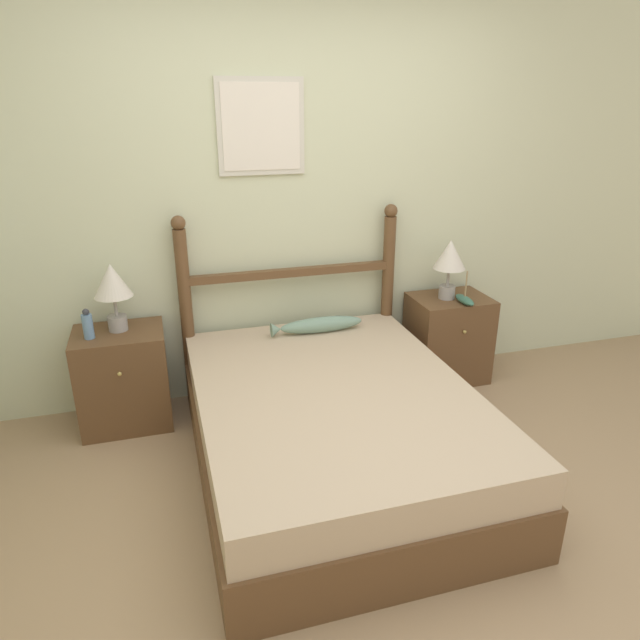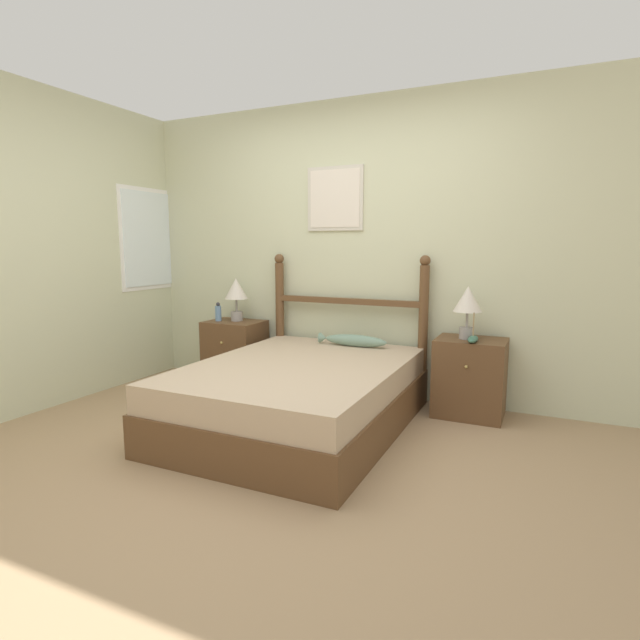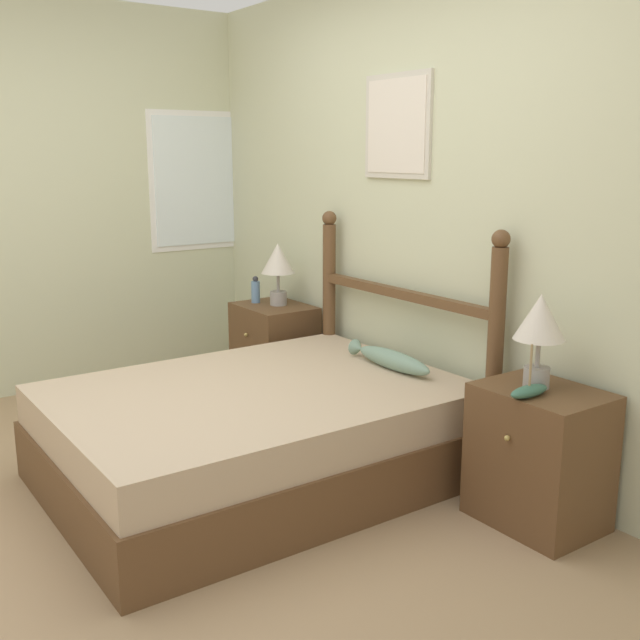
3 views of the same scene
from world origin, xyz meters
TOP-DOWN VIEW (x-y plane):
  - ground_plane at (0.00, 0.00)m, footprint 16.00×16.00m
  - wall_back at (-0.00, 1.73)m, footprint 6.40×0.08m
  - bed at (-0.06, 0.70)m, footprint 1.43×1.93m
  - headboard at (-0.06, 1.62)m, footprint 1.44×0.09m
  - nightstand_left at (-1.14, 1.47)m, footprint 0.52×0.43m
  - nightstand_right at (1.03, 1.47)m, footprint 0.52×0.43m
  - table_lamp_left at (-1.13, 1.50)m, footprint 0.22×0.22m
  - table_lamp_right at (0.99, 1.47)m, footprint 0.22×0.22m
  - bottle at (-1.28, 1.42)m, footprint 0.06×0.06m
  - model_boat at (1.05, 1.34)m, footprint 0.07×0.21m
  - fish_pillow at (0.07, 1.44)m, footprint 0.60×0.10m

SIDE VIEW (x-z plane):
  - ground_plane at x=0.00m, z-range 0.00..0.00m
  - bed at x=-0.06m, z-range 0.00..0.47m
  - nightstand_left at x=-1.14m, z-range 0.00..0.60m
  - nightstand_right at x=1.03m, z-range 0.00..0.60m
  - fish_pillow at x=0.07m, z-range 0.47..0.57m
  - model_boat at x=1.05m, z-range 0.52..0.74m
  - headboard at x=-0.06m, z-range 0.05..1.28m
  - bottle at x=-1.28m, z-range 0.60..0.77m
  - table_lamp_left at x=-1.13m, z-range 0.68..1.08m
  - table_lamp_right at x=0.99m, z-range 0.68..1.08m
  - wall_back at x=0.00m, z-range 0.00..2.55m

